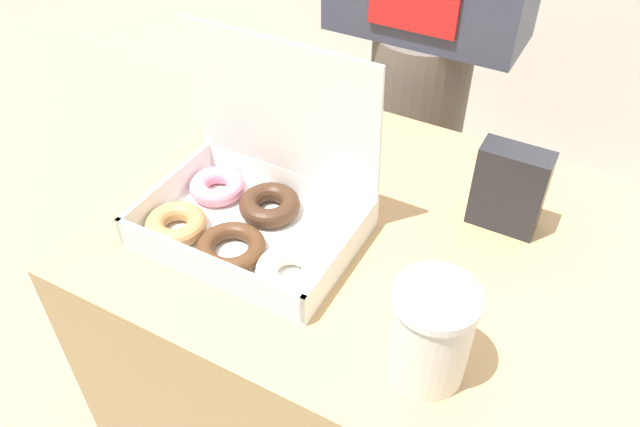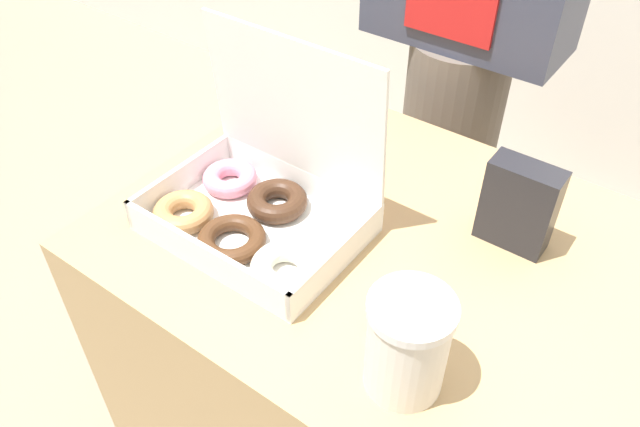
{
  "view_description": "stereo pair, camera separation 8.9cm",
  "coord_description": "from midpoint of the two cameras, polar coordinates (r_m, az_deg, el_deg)",
  "views": [
    {
      "loc": [
        0.25,
        -0.67,
        1.42
      ],
      "look_at": [
        -0.07,
        -0.08,
        0.83
      ],
      "focal_mm": 35.0,
      "sensor_mm": 36.0,
      "label": 1
    },
    {
      "loc": [
        0.32,
        -0.62,
        1.42
      ],
      "look_at": [
        -0.07,
        -0.08,
        0.83
      ],
      "focal_mm": 35.0,
      "sensor_mm": 36.0,
      "label": 2
    }
  ],
  "objects": [
    {
      "name": "donut_box",
      "position": [
        0.95,
        -9.11,
        0.33
      ],
      "size": [
        0.32,
        0.24,
        0.29
      ],
      "color": "white",
      "rests_on": "table"
    },
    {
      "name": "napkin_holder",
      "position": [
        0.97,
        14.43,
        2.08
      ],
      "size": [
        0.1,
        0.05,
        0.14
      ],
      "color": "#232328",
      "rests_on": "table"
    },
    {
      "name": "person_customer",
      "position": [
        1.39,
        8.02,
        17.96
      ],
      "size": [
        0.41,
        0.23,
        1.59
      ],
      "color": "#665B51",
      "rests_on": "ground_plane"
    },
    {
      "name": "table",
      "position": [
        1.26,
        2.67,
        -14.58
      ],
      "size": [
        0.85,
        0.65,
        0.75
      ],
      "color": "tan",
      "rests_on": "ground_plane"
    },
    {
      "name": "coffee_cup",
      "position": [
        0.75,
        6.71,
        -11.02
      ],
      "size": [
        0.1,
        0.1,
        0.14
      ],
      "color": "silver",
      "rests_on": "table"
    }
  ]
}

